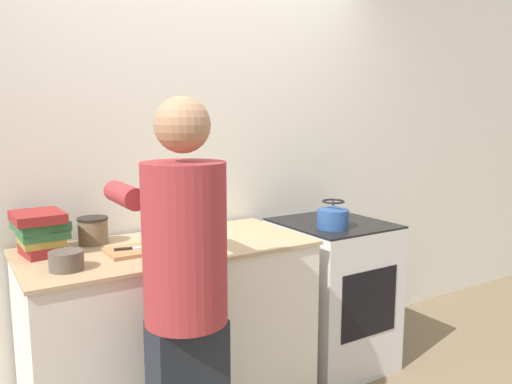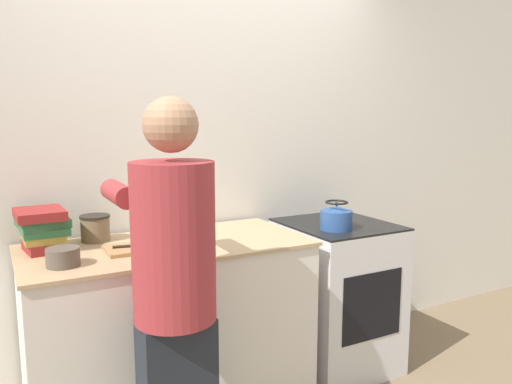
# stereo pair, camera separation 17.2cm
# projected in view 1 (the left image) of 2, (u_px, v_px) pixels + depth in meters

# --- Properties ---
(wall_back) EXTENTS (8.00, 0.05, 2.60)m
(wall_back) POSITION_uv_depth(u_px,v_px,m) (194.00, 162.00, 3.00)
(wall_back) COLOR silver
(wall_back) RESTS_ON ground_plane
(counter) EXTENTS (1.44, 0.71, 0.93)m
(counter) POSITION_uv_depth(u_px,v_px,m) (171.00, 331.00, 2.61)
(counter) COLOR silver
(counter) RESTS_ON ground_plane
(oven) EXTENTS (0.61, 0.67, 0.92)m
(oven) POSITION_uv_depth(u_px,v_px,m) (331.00, 293.00, 3.17)
(oven) COLOR silver
(oven) RESTS_ON ground_plane
(person) EXTENTS (0.37, 0.61, 1.65)m
(person) POSITION_uv_depth(u_px,v_px,m) (185.00, 288.00, 1.99)
(person) COLOR #20252D
(person) RESTS_ON ground_plane
(cutting_board) EXTENTS (0.40, 0.21, 0.02)m
(cutting_board) POSITION_uv_depth(u_px,v_px,m) (148.00, 249.00, 2.44)
(cutting_board) COLOR #A87A4C
(cutting_board) RESTS_ON counter
(knife) EXTENTS (0.23, 0.08, 0.01)m
(knife) POSITION_uv_depth(u_px,v_px,m) (137.00, 248.00, 2.41)
(knife) COLOR silver
(knife) RESTS_ON cutting_board
(kettle) EXTENTS (0.19, 0.19, 0.17)m
(kettle) POSITION_uv_depth(u_px,v_px,m) (333.00, 217.00, 2.93)
(kettle) COLOR #284C8C
(kettle) RESTS_ON oven
(bowl_prep) EXTENTS (0.14, 0.14, 0.08)m
(bowl_prep) POSITION_uv_depth(u_px,v_px,m) (66.00, 261.00, 2.13)
(bowl_prep) COLOR brown
(bowl_prep) RESTS_ON counter
(canister_jar) EXTENTS (0.15, 0.15, 0.14)m
(canister_jar) POSITION_uv_depth(u_px,v_px,m) (93.00, 230.00, 2.56)
(canister_jar) COLOR #756047
(canister_jar) RESTS_ON counter
(book_stack) EXTENTS (0.25, 0.28, 0.21)m
(book_stack) POSITION_uv_depth(u_px,v_px,m) (40.00, 231.00, 2.36)
(book_stack) COLOR maroon
(book_stack) RESTS_ON counter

